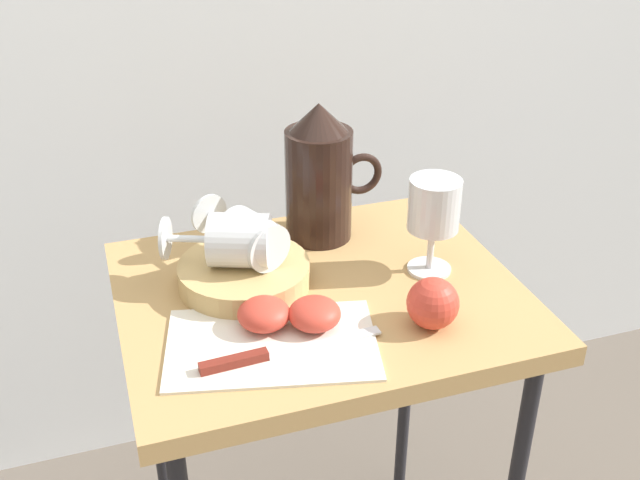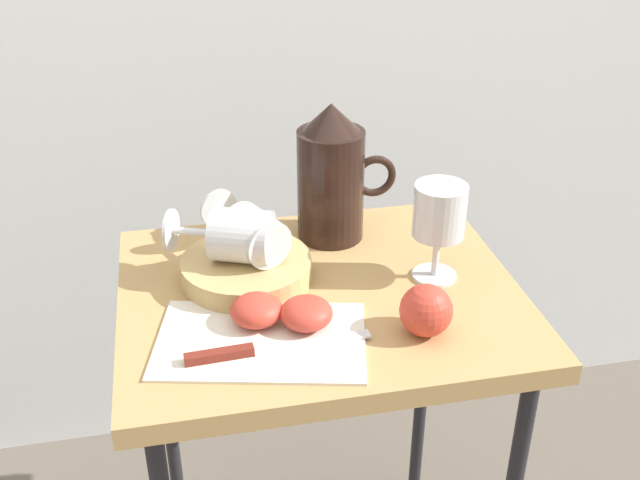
{
  "view_description": "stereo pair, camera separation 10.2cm",
  "coord_description": "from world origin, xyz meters",
  "px_view_note": "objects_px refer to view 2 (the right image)",
  "views": [
    {
      "loc": [
        -0.28,
        -0.85,
        1.26
      ],
      "look_at": [
        0.0,
        0.0,
        0.76
      ],
      "focal_mm": 42.57,
      "sensor_mm": 36.0,
      "label": 1
    },
    {
      "loc": [
        -0.18,
        -0.88,
        1.26
      ],
      "look_at": [
        0.0,
        0.0,
        0.76
      ],
      "focal_mm": 42.57,
      "sensor_mm": 36.0,
      "label": 2
    }
  ],
  "objects_px": {
    "wine_glass_tipped_near": "(239,236)",
    "knife": "(251,351)",
    "wine_glass_upright": "(438,215)",
    "apple_whole": "(426,310)",
    "pitcher": "(331,184)",
    "wine_glass_tipped_far": "(253,234)",
    "table": "(320,330)",
    "apple_half_left": "(256,310)",
    "apple_half_right": "(306,313)",
    "basket_tray": "(246,270)"
  },
  "relations": [
    {
      "from": "table",
      "to": "pitcher",
      "type": "relative_size",
      "value": 3.1
    },
    {
      "from": "basket_tray",
      "to": "pitcher",
      "type": "distance_m",
      "value": 0.19
    },
    {
      "from": "pitcher",
      "to": "wine_glass_tipped_far",
      "type": "relative_size",
      "value": 1.37
    },
    {
      "from": "wine_glass_upright",
      "to": "knife",
      "type": "distance_m",
      "value": 0.32
    },
    {
      "from": "table",
      "to": "wine_glass_tipped_far",
      "type": "relative_size",
      "value": 4.25
    },
    {
      "from": "basket_tray",
      "to": "knife",
      "type": "distance_m",
      "value": 0.18
    },
    {
      "from": "wine_glass_tipped_far",
      "to": "apple_half_left",
      "type": "bearing_deg",
      "value": -96.09
    },
    {
      "from": "wine_glass_tipped_far",
      "to": "apple_half_right",
      "type": "xyz_separation_m",
      "value": [
        0.05,
        -0.14,
        -0.05
      ]
    },
    {
      "from": "table",
      "to": "apple_half_right",
      "type": "relative_size",
      "value": 9.87
    },
    {
      "from": "pitcher",
      "to": "apple_whole",
      "type": "height_order",
      "value": "pitcher"
    },
    {
      "from": "wine_glass_tipped_far",
      "to": "knife",
      "type": "bearing_deg",
      "value": -98.72
    },
    {
      "from": "apple_half_right",
      "to": "knife",
      "type": "height_order",
      "value": "apple_half_right"
    },
    {
      "from": "apple_half_left",
      "to": "knife",
      "type": "bearing_deg",
      "value": -103.46
    },
    {
      "from": "pitcher",
      "to": "wine_glass_upright",
      "type": "relative_size",
      "value": 1.5
    },
    {
      "from": "apple_whole",
      "to": "apple_half_left",
      "type": "bearing_deg",
      "value": 163.83
    },
    {
      "from": "pitcher",
      "to": "apple_half_right",
      "type": "height_order",
      "value": "pitcher"
    },
    {
      "from": "wine_glass_tipped_far",
      "to": "apple_whole",
      "type": "distance_m",
      "value": 0.27
    },
    {
      "from": "wine_glass_tipped_far",
      "to": "knife",
      "type": "distance_m",
      "value": 0.2
    },
    {
      "from": "basket_tray",
      "to": "wine_glass_tipped_near",
      "type": "xyz_separation_m",
      "value": [
        -0.01,
        0.0,
        0.06
      ]
    },
    {
      "from": "pitcher",
      "to": "wine_glass_tipped_near",
      "type": "bearing_deg",
      "value": -145.93
    },
    {
      "from": "pitcher",
      "to": "wine_glass_tipped_far",
      "type": "bearing_deg",
      "value": -143.97
    },
    {
      "from": "pitcher",
      "to": "apple_whole",
      "type": "relative_size",
      "value": 3.19
    },
    {
      "from": "table",
      "to": "basket_tray",
      "type": "relative_size",
      "value": 3.64
    },
    {
      "from": "wine_glass_upright",
      "to": "wine_glass_tipped_far",
      "type": "bearing_deg",
      "value": 168.72
    },
    {
      "from": "basket_tray",
      "to": "apple_whole",
      "type": "bearing_deg",
      "value": -39.4
    },
    {
      "from": "apple_half_left",
      "to": "apple_half_right",
      "type": "bearing_deg",
      "value": -17.69
    },
    {
      "from": "wine_glass_upright",
      "to": "apple_half_left",
      "type": "relative_size",
      "value": 2.12
    },
    {
      "from": "apple_half_right",
      "to": "knife",
      "type": "bearing_deg",
      "value": -149.86
    },
    {
      "from": "wine_glass_upright",
      "to": "apple_half_right",
      "type": "bearing_deg",
      "value": -156.41
    },
    {
      "from": "table",
      "to": "apple_whole",
      "type": "height_order",
      "value": "apple_whole"
    },
    {
      "from": "wine_glass_upright",
      "to": "apple_whole",
      "type": "height_order",
      "value": "wine_glass_upright"
    },
    {
      "from": "table",
      "to": "pitcher",
      "type": "distance_m",
      "value": 0.23
    },
    {
      "from": "wine_glass_tipped_far",
      "to": "apple_half_left",
      "type": "distance_m",
      "value": 0.13
    },
    {
      "from": "wine_glass_tipped_far",
      "to": "pitcher",
      "type": "bearing_deg",
      "value": 36.03
    },
    {
      "from": "pitcher",
      "to": "wine_glass_tipped_far",
      "type": "height_order",
      "value": "pitcher"
    },
    {
      "from": "wine_glass_upright",
      "to": "knife",
      "type": "bearing_deg",
      "value": -154.53
    },
    {
      "from": "basket_tray",
      "to": "apple_half_right",
      "type": "xyz_separation_m",
      "value": [
        0.06,
        -0.13,
        0.01
      ]
    },
    {
      "from": "basket_tray",
      "to": "wine_glass_upright",
      "type": "bearing_deg",
      "value": -8.98
    },
    {
      "from": "apple_half_right",
      "to": "wine_glass_upright",
      "type": "bearing_deg",
      "value": 23.59
    },
    {
      "from": "apple_half_left",
      "to": "knife",
      "type": "xyz_separation_m",
      "value": [
        -0.02,
        -0.06,
        -0.01
      ]
    },
    {
      "from": "wine_glass_tipped_far",
      "to": "apple_whole",
      "type": "bearing_deg",
      "value": -42.56
    },
    {
      "from": "pitcher",
      "to": "apple_half_right",
      "type": "bearing_deg",
      "value": -109.63
    },
    {
      "from": "wine_glass_tipped_near",
      "to": "knife",
      "type": "xyz_separation_m",
      "value": [
        -0.01,
        -0.18,
        -0.06
      ]
    },
    {
      "from": "knife",
      "to": "pitcher",
      "type": "bearing_deg",
      "value": 60.09
    },
    {
      "from": "table",
      "to": "apple_whole",
      "type": "relative_size",
      "value": 9.87
    },
    {
      "from": "apple_half_left",
      "to": "apple_whole",
      "type": "height_order",
      "value": "apple_whole"
    },
    {
      "from": "pitcher",
      "to": "wine_glass_upright",
      "type": "height_order",
      "value": "pitcher"
    },
    {
      "from": "wine_glass_tipped_near",
      "to": "wine_glass_tipped_far",
      "type": "height_order",
      "value": "wine_glass_tipped_near"
    },
    {
      "from": "apple_whole",
      "to": "basket_tray",
      "type": "bearing_deg",
      "value": 140.6
    },
    {
      "from": "wine_glass_upright",
      "to": "wine_glass_tipped_far",
      "type": "distance_m",
      "value": 0.26
    }
  ]
}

